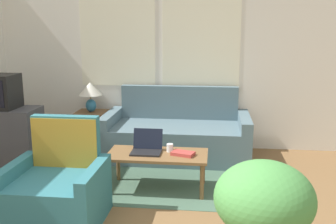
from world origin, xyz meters
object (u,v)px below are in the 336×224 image
(table_lamp, at_px, (90,92))
(coffee_table, at_px, (157,157))
(armchair, at_px, (57,192))
(laptop, at_px, (147,147))
(potted_plant, at_px, (264,203))
(cup_navy, at_px, (170,148))
(couch, at_px, (177,136))
(book_red, at_px, (183,153))

(table_lamp, height_order, coffee_table, table_lamp)
(armchair, distance_m, laptop, 1.10)
(armchair, relative_size, potted_plant, 1.17)
(cup_navy, bearing_deg, couch, 91.40)
(couch, bearing_deg, cup_navy, -88.60)
(laptop, bearing_deg, table_lamp, 128.15)
(potted_plant, bearing_deg, table_lamp, 129.16)
(armchair, height_order, laptop, armchair)
(coffee_table, bearing_deg, table_lamp, 130.64)
(potted_plant, bearing_deg, armchair, 165.49)
(cup_navy, bearing_deg, potted_plant, -57.81)
(potted_plant, bearing_deg, laptop, 130.15)
(book_red, bearing_deg, laptop, 172.30)
(laptop, height_order, book_red, laptop)
(laptop, xyz_separation_m, potted_plant, (1.09, -1.30, 0.01))
(coffee_table, distance_m, potted_plant, 1.60)
(table_lamp, bearing_deg, coffee_table, -49.36)
(coffee_table, height_order, book_red, book_red)
(book_red, xyz_separation_m, potted_plant, (0.69, -1.24, 0.05))
(couch, relative_size, laptop, 6.05)
(table_lamp, xyz_separation_m, coffee_table, (1.16, -1.35, -0.49))
(coffee_table, bearing_deg, potted_plant, -52.49)
(book_red, relative_size, potted_plant, 0.34)
(couch, xyz_separation_m, laptop, (-0.22, -1.15, 0.19))
(armchair, distance_m, book_red, 1.34)
(cup_navy, bearing_deg, book_red, -33.52)
(coffee_table, xyz_separation_m, laptop, (-0.12, 0.03, 0.10))
(armchair, bearing_deg, coffee_table, 45.13)
(cup_navy, xyz_separation_m, potted_plant, (0.85, -1.34, 0.02))
(couch, distance_m, cup_navy, 1.12)
(table_lamp, relative_size, cup_navy, 4.85)
(armchair, bearing_deg, table_lamp, 99.28)
(coffee_table, relative_size, book_red, 4.02)
(table_lamp, bearing_deg, cup_navy, -44.72)
(couch, height_order, laptop, couch)
(cup_navy, bearing_deg, laptop, -169.41)
(laptop, distance_m, cup_navy, 0.25)
(coffee_table, xyz_separation_m, cup_navy, (0.13, 0.08, 0.09))
(couch, relative_size, coffee_table, 1.80)
(coffee_table, bearing_deg, armchair, -134.87)
(table_lamp, relative_size, potted_plant, 0.54)
(laptop, bearing_deg, coffee_table, -13.88)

